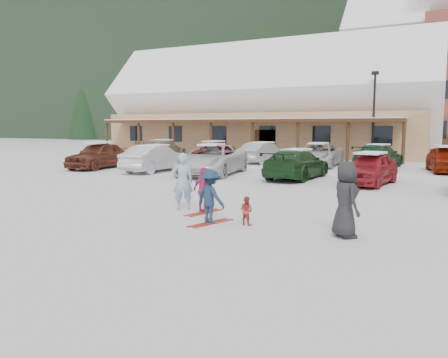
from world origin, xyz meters
The scene contains 25 objects.
ground centered at (0.00, 0.00, 0.00)m, with size 160.00×160.00×0.00m, color white.
forested_hillside centered at (0.00, 85.00, 19.00)m, with size 300.00×70.00×38.00m, color black.
day_lodge centered at (-9.00, 27.96, 3.94)m, with size 29.12×12.50×10.38m.
lamp_post centered at (1.35, 22.96, 3.59)m, with size 0.50×0.25×6.38m.
conifer_0 centered at (-26.00, 30.00, 5.69)m, with size 4.40×4.40×10.20m.
conifer_2 centered at (-30.00, 42.00, 6.83)m, with size 5.28×5.28×12.24m.
conifer_3 centered at (6.00, 44.00, 5.12)m, with size 3.96×3.96×9.18m.
adult_skier centered at (-1.05, 0.90, 0.86)m, with size 0.63×0.41×1.73m, color #8FB1D0.
toddler_red centered at (1.51, -0.13, 0.37)m, with size 0.36×0.28×0.75m, color #B4342A.
child_navy centered at (0.61, -0.40, 0.71)m, with size 0.91×0.52×1.41m, color #192C46.
skis_child_navy centered at (0.61, -0.40, 0.01)m, with size 0.20×1.40×0.03m, color #A02716.
child_magenta centered at (-0.22, 0.73, 0.67)m, with size 0.78×0.33×1.34m, color #BF336E.
skis_child_magenta centered at (-0.22, 0.73, 0.01)m, with size 0.20×1.40×0.03m, color #A02716.
bystander_dark centered at (4.01, -0.25, 0.87)m, with size 0.85×0.56×1.75m, color black.
parked_car_0 centered at (-12.35, 9.60, 0.78)m, with size 1.84×4.57×1.56m, color #602B1C.
parked_car_1 centered at (-8.29, 9.56, 0.73)m, with size 1.55×4.46×1.47m, color silver.
parked_car_2 centered at (-4.80, 9.72, 0.79)m, with size 2.61×5.65×1.57m, color silver.
parked_car_3 centered at (-0.31, 10.00, 0.70)m, with size 1.97×4.84×1.40m, color #193B1B.
parked_car_4 centered at (3.17, 9.38, 0.69)m, with size 1.63×4.05×1.38m, color maroon.
parked_car_7 centered at (-12.92, 17.03, 0.74)m, with size 2.07×5.08×1.48m, color gray.
parked_car_8 centered at (-8.80, 17.49, 0.71)m, with size 1.69×4.19×1.43m, color maroon.
parked_car_9 centered at (-5.07, 17.60, 0.70)m, with size 1.49×4.27×1.41m, color #A0A0A4.
parked_car_10 centered at (-1.01, 16.71, 0.73)m, with size 2.42×5.25×1.46m, color #BDBDBD.
parked_car_11 centered at (2.48, 17.35, 0.71)m, with size 1.98×4.87×1.41m, color #173E24.
parked_car_12 centered at (6.12, 16.44, 0.71)m, with size 1.69×4.19×1.43m, color maroon.
Camera 1 is at (5.92, -10.21, 2.54)m, focal length 35.00 mm.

